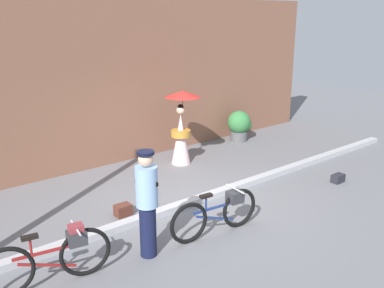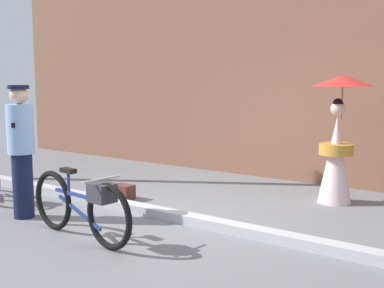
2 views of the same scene
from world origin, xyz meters
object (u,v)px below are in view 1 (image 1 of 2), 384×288
(potted_plant_by_door, at_px, (240,125))
(bicycle_far_side, at_px, (218,212))
(bicycle_near_officer, at_px, (53,256))
(person_with_parasol, at_px, (181,126))
(person_officer, at_px, (147,201))
(backpack_spare, at_px, (123,210))
(backpack_on_pavement, at_px, (338,178))

(potted_plant_by_door, bearing_deg, bicycle_far_side, -138.85)
(bicycle_near_officer, height_order, person_with_parasol, person_with_parasol)
(bicycle_far_side, relative_size, potted_plant_by_door, 1.95)
(person_officer, relative_size, person_with_parasol, 0.93)
(bicycle_far_side, bearing_deg, person_with_parasol, 61.90)
(backpack_spare, bearing_deg, bicycle_far_side, -60.39)
(backpack_on_pavement, xyz_separation_m, backpack_spare, (-4.61, 1.59, 0.02))
(potted_plant_by_door, height_order, backpack_on_pavement, potted_plant_by_door)
(bicycle_far_side, xyz_separation_m, person_with_parasol, (1.75, 3.28, 0.57))
(bicycle_near_officer, distance_m, potted_plant_by_door, 7.88)
(bicycle_far_side, bearing_deg, bicycle_near_officer, 172.55)
(potted_plant_by_door, xyz_separation_m, backpack_on_pavement, (-0.64, -3.76, -0.39))
(bicycle_far_side, bearing_deg, person_officer, 172.86)
(potted_plant_by_door, bearing_deg, backpack_on_pavement, -99.69)
(bicycle_near_officer, bearing_deg, potted_plant_by_door, 25.83)
(person_with_parasol, xyz_separation_m, backpack_spare, (-2.67, -1.66, -0.85))
(bicycle_far_side, height_order, backpack_on_pavement, bicycle_far_side)
(potted_plant_by_door, distance_m, backpack_spare, 5.70)
(person_with_parasol, height_order, backpack_on_pavement, person_with_parasol)
(bicycle_near_officer, relative_size, bicycle_far_side, 1.01)
(bicycle_near_officer, height_order, bicycle_far_side, bicycle_near_officer)
(bicycle_near_officer, bearing_deg, person_with_parasol, 32.96)
(backpack_spare, bearing_deg, bicycle_near_officer, -145.54)
(bicycle_near_officer, distance_m, person_with_parasol, 5.39)
(person_with_parasol, xyz_separation_m, potted_plant_by_door, (2.59, 0.51, -0.48))
(person_with_parasol, relative_size, backpack_spare, 6.20)
(person_officer, height_order, backpack_on_pavement, person_officer)
(person_officer, bearing_deg, backpack_on_pavement, -1.57)
(bicycle_near_officer, relative_size, person_officer, 1.04)
(potted_plant_by_door, distance_m, backpack_on_pavement, 3.84)
(person_with_parasol, distance_m, backpack_spare, 3.26)
(bicycle_near_officer, xyz_separation_m, backpack_spare, (1.83, 1.26, -0.32))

